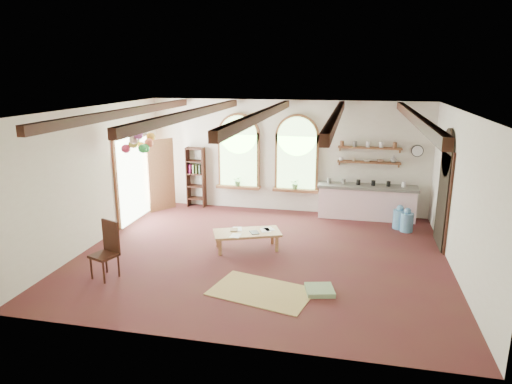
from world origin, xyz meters
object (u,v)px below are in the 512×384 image
(kitchen_counter, at_px, (366,202))
(balloon_cluster, at_px, (138,141))
(side_chair, at_px, (106,262))
(coffee_table, at_px, (247,234))

(kitchen_counter, height_order, balloon_cluster, balloon_cluster)
(kitchen_counter, relative_size, side_chair, 2.35)
(side_chair, distance_m, balloon_cluster, 3.29)
(kitchen_counter, bearing_deg, side_chair, -135.66)
(kitchen_counter, distance_m, side_chair, 7.12)
(balloon_cluster, bearing_deg, coffee_table, -11.20)
(coffee_table, relative_size, balloon_cluster, 1.45)
(side_chair, relative_size, balloon_cluster, 1.00)
(kitchen_counter, height_order, coffee_table, kitchen_counter)
(coffee_table, bearing_deg, side_chair, -139.82)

